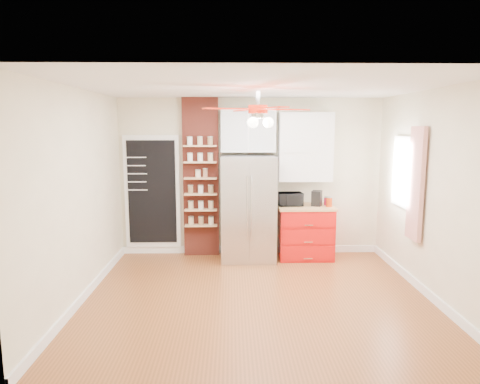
{
  "coord_description": "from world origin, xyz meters",
  "views": [
    {
      "loc": [
        -0.33,
        -5.36,
        2.22
      ],
      "look_at": [
        -0.2,
        0.9,
        1.26
      ],
      "focal_mm": 32.0,
      "sensor_mm": 36.0,
      "label": 1
    }
  ],
  "objects_px": {
    "toaster_oven": "(290,199)",
    "red_cabinet": "(305,232)",
    "ceiling_fan": "(258,110)",
    "pantry_jar_oats": "(198,174)",
    "coffee_maker": "(317,198)",
    "fridge": "(248,208)",
    "canister_left": "(329,202)"
  },
  "relations": [
    {
      "from": "red_cabinet",
      "to": "ceiling_fan",
      "type": "relative_size",
      "value": 0.67
    },
    {
      "from": "fridge",
      "to": "ceiling_fan",
      "type": "xyz_separation_m",
      "value": [
        0.05,
        -1.63,
        1.55
      ]
    },
    {
      "from": "coffee_maker",
      "to": "red_cabinet",
      "type": "bearing_deg",
      "value": -158.97
    },
    {
      "from": "red_cabinet",
      "to": "canister_left",
      "type": "distance_m",
      "value": 0.65
    },
    {
      "from": "red_cabinet",
      "to": "ceiling_fan",
      "type": "bearing_deg",
      "value": -118.71
    },
    {
      "from": "fridge",
      "to": "canister_left",
      "type": "bearing_deg",
      "value": -2.11
    },
    {
      "from": "ceiling_fan",
      "to": "coffee_maker",
      "type": "bearing_deg",
      "value": 56.72
    },
    {
      "from": "ceiling_fan",
      "to": "pantry_jar_oats",
      "type": "height_order",
      "value": "ceiling_fan"
    },
    {
      "from": "toaster_oven",
      "to": "canister_left",
      "type": "relative_size",
      "value": 2.63
    },
    {
      "from": "coffee_maker",
      "to": "canister_left",
      "type": "distance_m",
      "value": 0.22
    },
    {
      "from": "red_cabinet",
      "to": "toaster_oven",
      "type": "distance_m",
      "value": 0.62
    },
    {
      "from": "toaster_oven",
      "to": "canister_left",
      "type": "height_order",
      "value": "toaster_oven"
    },
    {
      "from": "ceiling_fan",
      "to": "coffee_maker",
      "type": "relative_size",
      "value": 5.48
    },
    {
      "from": "red_cabinet",
      "to": "coffee_maker",
      "type": "xyz_separation_m",
      "value": [
        0.18,
        -0.0,
        0.58
      ]
    },
    {
      "from": "fridge",
      "to": "coffee_maker",
      "type": "xyz_separation_m",
      "value": [
        1.15,
        0.05,
        0.15
      ]
    },
    {
      "from": "red_cabinet",
      "to": "toaster_oven",
      "type": "height_order",
      "value": "toaster_oven"
    },
    {
      "from": "ceiling_fan",
      "to": "coffee_maker",
      "type": "xyz_separation_m",
      "value": [
        1.1,
        1.68,
        -1.4
      ]
    },
    {
      "from": "coffee_maker",
      "to": "pantry_jar_oats",
      "type": "relative_size",
      "value": 2.19
    },
    {
      "from": "toaster_oven",
      "to": "pantry_jar_oats",
      "type": "bearing_deg",
      "value": 169.45
    },
    {
      "from": "fridge",
      "to": "red_cabinet",
      "type": "xyz_separation_m",
      "value": [
        0.97,
        0.05,
        -0.42
      ]
    },
    {
      "from": "canister_left",
      "to": "coffee_maker",
      "type": "bearing_deg",
      "value": 153.39
    },
    {
      "from": "toaster_oven",
      "to": "coffee_maker",
      "type": "bearing_deg",
      "value": -8.72
    },
    {
      "from": "red_cabinet",
      "to": "pantry_jar_oats",
      "type": "xyz_separation_m",
      "value": [
        -1.81,
        0.12,
        0.98
      ]
    },
    {
      "from": "pantry_jar_oats",
      "to": "coffee_maker",
      "type": "bearing_deg",
      "value": -3.59
    },
    {
      "from": "toaster_oven",
      "to": "red_cabinet",
      "type": "bearing_deg",
      "value": -9.29
    },
    {
      "from": "fridge",
      "to": "pantry_jar_oats",
      "type": "relative_size",
      "value": 15.0
    },
    {
      "from": "fridge",
      "to": "canister_left",
      "type": "xyz_separation_m",
      "value": [
        1.34,
        -0.05,
        0.1
      ]
    },
    {
      "from": "toaster_oven",
      "to": "pantry_jar_oats",
      "type": "xyz_separation_m",
      "value": [
        -1.54,
        0.11,
        0.42
      ]
    },
    {
      "from": "toaster_oven",
      "to": "pantry_jar_oats",
      "type": "height_order",
      "value": "pantry_jar_oats"
    },
    {
      "from": "toaster_oven",
      "to": "coffee_maker",
      "type": "relative_size",
      "value": 1.59
    },
    {
      "from": "red_cabinet",
      "to": "coffee_maker",
      "type": "bearing_deg",
      "value": -1.32
    },
    {
      "from": "ceiling_fan",
      "to": "canister_left",
      "type": "distance_m",
      "value": 2.5
    }
  ]
}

